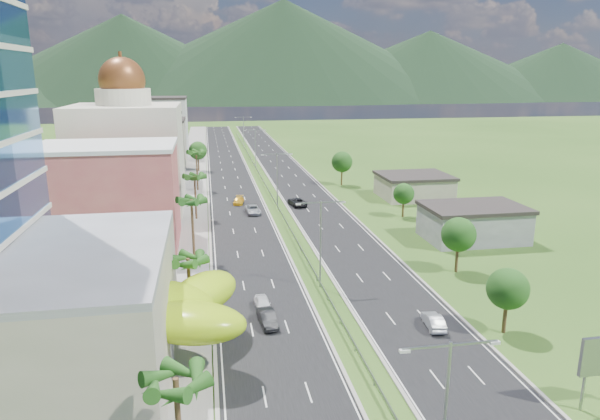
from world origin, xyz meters
TOP-DOWN VIEW (x-y plane):
  - ground at (0.00, 0.00)m, footprint 500.00×500.00m
  - road_left at (-7.50, 90.00)m, footprint 11.00×260.00m
  - road_right at (7.50, 90.00)m, footprint 11.00×260.00m
  - sidewalk_left at (-17.00, 90.00)m, footprint 7.00×260.00m
  - median_guardrail at (0.00, 71.99)m, footprint 0.10×216.06m
  - streetlight_median_a at (0.00, -25.00)m, footprint 6.04×0.25m
  - streetlight_median_b at (0.00, 10.00)m, footprint 6.04×0.25m
  - streetlight_median_c at (0.00, 50.00)m, footprint 6.04×0.25m
  - streetlight_median_d at (0.00, 95.00)m, footprint 6.04×0.25m
  - streetlight_median_e at (0.00, 140.00)m, footprint 6.04×0.25m
  - lime_canopy at (-20.00, -4.00)m, footprint 18.00×15.00m
  - pink_shophouse at (-28.00, 32.00)m, footprint 20.00×15.00m
  - domed_building at (-28.00, 55.00)m, footprint 20.00×20.00m
  - midrise_grey at (-27.00, 80.00)m, footprint 16.00×15.00m
  - midrise_beige at (-27.00, 102.00)m, footprint 16.00×15.00m
  - midrise_white at (-27.00, 125.00)m, footprint 16.00×15.00m
  - shed_near at (28.00, 25.00)m, footprint 15.00×10.00m
  - shed_far at (30.00, 55.00)m, footprint 14.00×12.00m
  - palm_tree_a at (-15.50, -22.00)m, footprint 3.60×3.60m
  - palm_tree_b at (-15.50, 2.00)m, footprint 3.60×3.60m
  - palm_tree_c at (-15.50, 22.00)m, footprint 3.60×3.60m
  - palm_tree_d at (-15.50, 45.00)m, footprint 3.60×3.60m
  - palm_tree_e at (-15.50, 70.00)m, footprint 3.60×3.60m
  - leafy_tree_lfar at (-15.50, 95.00)m, footprint 4.90×4.90m
  - leafy_tree_ra at (16.00, -5.00)m, footprint 4.20×4.20m
  - leafy_tree_rb at (19.00, 12.00)m, footprint 4.55×4.55m
  - leafy_tree_rc at (22.00, 40.00)m, footprint 3.85×3.85m
  - leafy_tree_rd at (18.00, 70.00)m, footprint 4.90×4.90m
  - mountain_ridge at (60.00, 450.00)m, footprint 860.00×140.00m
  - car_white_near_left at (-7.69, 4.63)m, footprint 1.83×4.19m
  - car_dark_left at (-7.62, 0.82)m, footprint 2.02×4.69m
  - car_silver_mid_left at (-5.05, 47.18)m, footprint 2.95×5.67m
  - car_yellow_far_left at (-7.19, 55.40)m, footprint 2.63×4.91m
  - car_silver_right at (9.34, -2.76)m, footprint 2.06×4.57m
  - car_dark_far_right at (4.20, 51.82)m, footprint 3.58×6.12m

SIDE VIEW (x-z plane):
  - ground at x=0.00m, z-range 0.00..0.00m
  - mountain_ridge at x=60.00m, z-range -45.00..45.00m
  - road_left at x=-7.50m, z-range 0.00..0.04m
  - road_right at x=7.50m, z-range 0.00..0.04m
  - sidewalk_left at x=-17.00m, z-range 0.00..0.12m
  - median_guardrail at x=0.00m, z-range 0.24..1.00m
  - car_yellow_far_left at x=-7.19m, z-range 0.04..1.39m
  - car_white_near_left at x=-7.69m, z-range 0.04..1.45m
  - car_silver_right at x=9.34m, z-range 0.04..1.50m
  - car_dark_left at x=-7.62m, z-range 0.04..1.54m
  - car_silver_mid_left at x=-5.05m, z-range 0.04..1.57m
  - car_dark_far_right at x=4.20m, z-range 0.04..1.64m
  - shed_far at x=30.00m, z-range 0.00..4.40m
  - shed_near at x=28.00m, z-range 0.00..5.00m
  - leafy_tree_rc at x=22.00m, z-range 1.21..7.54m
  - leafy_tree_ra at x=16.00m, z-range 1.33..8.23m
  - lime_canopy at x=-20.00m, z-range 1.29..8.69m
  - leafy_tree_rb at x=19.00m, z-range 1.44..8.92m
  - leafy_tree_lfar at x=-15.50m, z-range 1.55..9.60m
  - leafy_tree_rd at x=18.00m, z-range 1.55..9.60m
  - midrise_beige at x=-27.00m, z-range 0.00..13.00m
  - streetlight_median_a at x=0.00m, z-range 1.25..12.25m
  - streetlight_median_b at x=0.00m, z-range 1.25..12.25m
  - streetlight_median_c at x=0.00m, z-range 1.25..12.25m
  - streetlight_median_d at x=0.00m, z-range 1.25..12.25m
  - streetlight_median_e at x=0.00m, z-range 1.25..12.25m
  - palm_tree_b at x=-15.50m, z-range 3.01..11.11m
  - pink_shophouse at x=-28.00m, z-range 0.00..15.00m
  - palm_tree_d at x=-15.50m, z-range 3.24..11.84m
  - midrise_grey at x=-27.00m, z-range 0.00..16.00m
  - palm_tree_a at x=-15.50m, z-range 3.47..12.57m
  - palm_tree_e at x=-15.50m, z-range 3.61..13.01m
  - palm_tree_c at x=-15.50m, z-range 3.70..13.30m
  - midrise_white at x=-27.00m, z-range 0.00..18.00m
  - domed_building at x=-28.00m, z-range -3.00..25.70m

